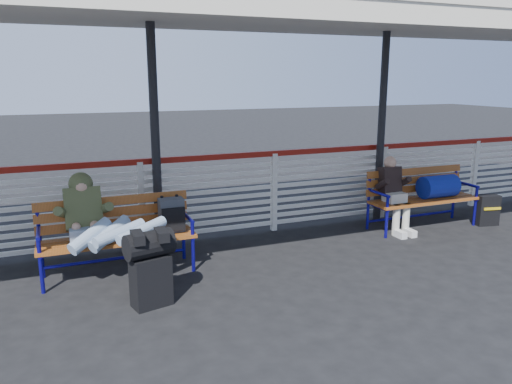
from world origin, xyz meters
name	(u,v)px	position (x,y,z in m)	size (l,w,h in m)	color
ground	(338,273)	(0.00, 0.00, 0.00)	(60.00, 60.00, 0.00)	black
fence	(274,188)	(0.00, 1.90, 0.66)	(12.08, 0.08, 1.24)	silver
canopy	(310,17)	(0.00, 0.87, 3.04)	(12.60, 3.60, 3.16)	silver
luggage_stack	(150,266)	(-2.25, -0.01, 0.44)	(0.53, 0.38, 0.80)	black
bench_left	(130,225)	(-2.28, 1.02, 0.58)	(1.80, 0.56, 0.92)	#A1521F
bench_right	(430,189)	(2.35, 1.17, 0.60)	(1.80, 0.56, 0.92)	#A1521F
traveler_man	(106,227)	(-2.59, 0.67, 0.70)	(0.94, 1.64, 0.77)	#9BB2D1
companion_person	(394,193)	(1.67, 1.16, 0.60)	(0.32, 0.66, 1.15)	beige
suitcase_side	(487,210)	(3.27, 0.87, 0.24)	(0.38, 0.27, 0.49)	black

